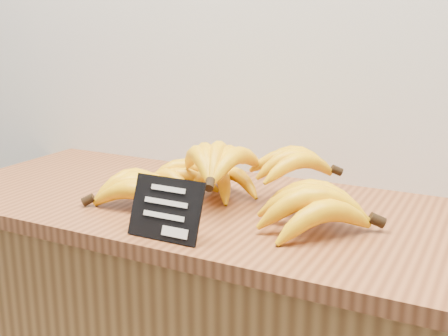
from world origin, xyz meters
The scene contains 3 objects.
counter_top centered at (0.08, 2.75, 0.92)m, with size 1.33×0.54×0.03m, color brown.
chalkboard_sign centered at (0.05, 2.53, 0.98)m, with size 0.14×0.01×0.11m, color black.
banana_pile centered at (0.07, 2.73, 0.98)m, with size 0.58×0.32×0.12m.
Camera 1 is at (0.56, 1.76, 1.30)m, focal length 45.00 mm.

